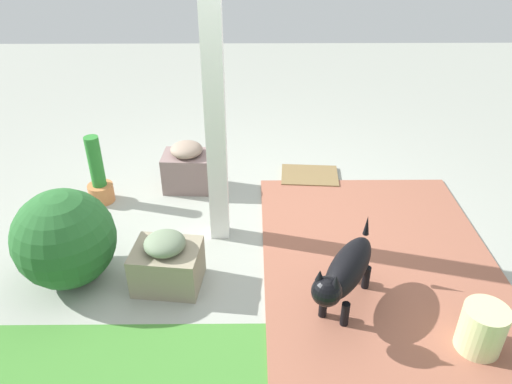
% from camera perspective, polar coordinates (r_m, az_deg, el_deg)
% --- Properties ---
extents(ground_plane, '(12.00, 12.00, 0.00)m').
position_cam_1_polar(ground_plane, '(4.15, -1.32, -4.94)').
color(ground_plane, '#9CA095').
extents(brick_path, '(1.80, 2.40, 0.02)m').
position_cam_1_polar(brick_path, '(4.01, 13.97, -7.45)').
color(brick_path, '#975944').
rests_on(brick_path, ground).
extents(porch_pillar, '(0.15, 0.15, 2.07)m').
position_cam_1_polar(porch_pillar, '(3.66, -4.73, 8.33)').
color(porch_pillar, white).
rests_on(porch_pillar, ground).
extents(stone_planter_nearest, '(0.47, 0.35, 0.48)m').
position_cam_1_polar(stone_planter_nearest, '(4.73, -7.89, 2.85)').
color(stone_planter_nearest, gray).
rests_on(stone_planter_nearest, ground).
extents(stone_planter_mid, '(0.52, 0.43, 0.44)m').
position_cam_1_polar(stone_planter_mid, '(3.62, -10.26, -8.07)').
color(stone_planter_mid, gray).
rests_on(stone_planter_mid, ground).
extents(round_shrub, '(0.72, 0.72, 0.72)m').
position_cam_1_polar(round_shrub, '(3.76, -21.30, -5.06)').
color(round_shrub, '#265F2A').
rests_on(round_shrub, ground).
extents(terracotta_pot_tall, '(0.23, 0.23, 0.65)m').
position_cam_1_polar(terracotta_pot_tall, '(4.69, -17.77, 1.48)').
color(terracotta_pot_tall, '#C27542').
rests_on(terracotta_pot_tall, ground).
extents(dog, '(0.56, 0.77, 0.56)m').
position_cam_1_polar(dog, '(3.34, 10.30, -9.06)').
color(dog, black).
rests_on(dog, ground).
extents(ceramic_urn, '(0.28, 0.28, 0.34)m').
position_cam_1_polar(ceramic_urn, '(3.44, 24.67, -14.29)').
color(ceramic_urn, beige).
rests_on(ceramic_urn, ground).
extents(doormat, '(0.59, 0.45, 0.03)m').
position_cam_1_polar(doormat, '(4.99, 6.23, 1.89)').
color(doormat, olive).
rests_on(doormat, ground).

